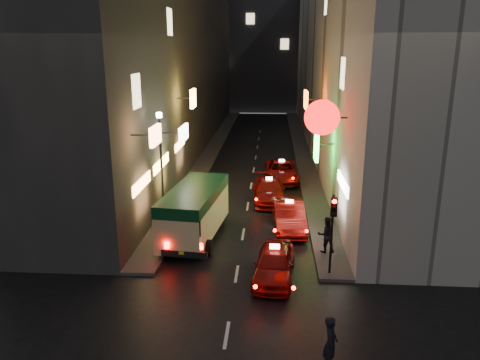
% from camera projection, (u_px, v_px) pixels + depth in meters
% --- Properties ---
extents(building_left, '(7.48, 52.00, 18.00)m').
position_uv_depth(building_left, '(171.00, 53.00, 42.86)').
color(building_left, '#393634').
rests_on(building_left, ground).
extents(building_right, '(8.05, 52.00, 18.00)m').
position_uv_depth(building_right, '(347.00, 53.00, 41.80)').
color(building_right, '#AFA9A0').
rests_on(building_right, ground).
extents(building_far, '(30.00, 10.00, 22.00)m').
position_uv_depth(building_far, '(265.00, 38.00, 72.50)').
color(building_far, '#2E2D32').
rests_on(building_far, ground).
extents(sidewalk_left, '(1.50, 52.00, 0.15)m').
position_uv_depth(sidewalk_left, '(213.00, 149.00, 45.05)').
color(sidewalk_left, '#413F3C').
rests_on(sidewalk_left, ground).
extents(sidewalk_right, '(1.50, 52.00, 0.15)m').
position_uv_depth(sidewalk_right, '(301.00, 150.00, 44.48)').
color(sidewalk_right, '#413F3C').
rests_on(sidewalk_right, ground).
extents(minibus, '(2.87, 6.47, 2.69)m').
position_uv_depth(minibus, '(195.00, 207.00, 23.62)').
color(minibus, '#D6C486').
rests_on(minibus, ground).
extents(taxi_near, '(2.53, 5.23, 1.78)m').
position_uv_depth(taxi_near, '(274.00, 261.00, 19.69)').
color(taxi_near, maroon).
rests_on(taxi_near, ground).
extents(taxi_second, '(2.55, 5.59, 1.91)m').
position_uv_depth(taxi_second, '(289.00, 214.00, 25.11)').
color(taxi_second, maroon).
rests_on(taxi_second, ground).
extents(taxi_third, '(2.40, 5.24, 1.80)m').
position_uv_depth(taxi_third, '(269.00, 189.00, 29.80)').
color(taxi_third, maroon).
rests_on(taxi_third, ground).
extents(taxi_far, '(2.33, 5.34, 1.85)m').
position_uv_depth(taxi_far, '(282.00, 170.00, 34.34)').
color(taxi_far, maroon).
rests_on(taxi_far, ground).
extents(pedestrian_crossing, '(0.50, 0.71, 2.00)m').
position_uv_depth(pedestrian_crossing, '(331.00, 340.00, 14.06)').
color(pedestrian_crossing, black).
rests_on(pedestrian_crossing, ground).
extents(pedestrian_sidewalk, '(0.82, 0.60, 1.99)m').
position_uv_depth(pedestrian_sidewalk, '(326.00, 232.00, 21.90)').
color(pedestrian_sidewalk, black).
rests_on(pedestrian_sidewalk, sidewalk_right).
extents(traffic_light, '(0.26, 0.43, 3.50)m').
position_uv_depth(traffic_light, '(333.00, 218.00, 19.28)').
color(traffic_light, black).
rests_on(traffic_light, sidewalk_right).
extents(lamp_post, '(0.28, 0.28, 6.22)m').
position_uv_depth(lamp_post, '(161.00, 164.00, 23.89)').
color(lamp_post, black).
rests_on(lamp_post, sidewalk_left).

